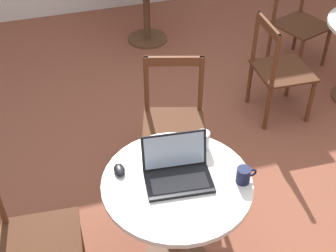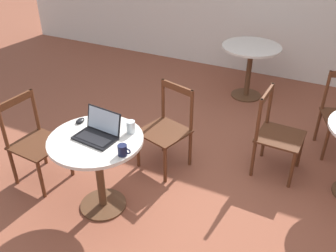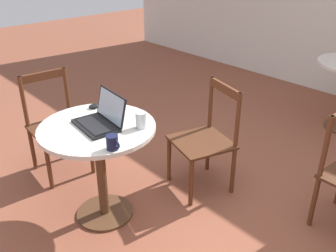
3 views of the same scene
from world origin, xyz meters
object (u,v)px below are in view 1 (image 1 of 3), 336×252
(mug, at_px, (244,175))
(chair_near_back, at_px, (174,122))
(chair_mid_left, at_px, (278,70))
(drinking_glass, at_px, (203,140))
(cafe_table_near, at_px, (177,202))
(laptop, at_px, (177,171))
(mouse, at_px, (119,170))
(chair_mid_back, at_px, (298,22))
(chair_near_left, at_px, (32,245))

(mug, bearing_deg, chair_near_back, 95.14)
(chair_near_back, relative_size, chair_mid_left, 1.00)
(drinking_glass, bearing_deg, chair_mid_left, 44.27)
(cafe_table_near, height_order, chair_near_back, chair_near_back)
(laptop, bearing_deg, cafe_table_near, -108.69)
(cafe_table_near, bearing_deg, drinking_glass, 43.77)
(cafe_table_near, relative_size, laptop, 2.16)
(mouse, relative_size, drinking_glass, 0.89)
(cafe_table_near, height_order, mouse, mouse)
(cafe_table_near, height_order, chair_mid_left, chair_mid_left)
(chair_mid_back, height_order, mouse, chair_mid_back)
(chair_near_back, xyz_separation_m, chair_mid_back, (1.61, 1.11, 0.00))
(chair_near_back, distance_m, mouse, 0.93)
(chair_near_left, bearing_deg, chair_near_back, 36.71)
(cafe_table_near, bearing_deg, laptop, 71.31)
(chair_near_left, height_order, mouse, chair_near_left)
(mouse, xyz_separation_m, drinking_glass, (0.50, 0.05, 0.04))
(chair_mid_left, xyz_separation_m, chair_mid_back, (0.58, 0.71, 0.00))
(chair_mid_left, relative_size, mug, 7.90)
(chair_mid_left, xyz_separation_m, mug, (-0.95, -1.34, 0.36))
(mouse, distance_m, drinking_glass, 0.50)
(cafe_table_near, distance_m, drinking_glass, 0.38)
(chair_near_left, distance_m, chair_near_back, 1.32)
(chair_mid_left, relative_size, chair_mid_back, 1.00)
(chair_near_left, distance_m, chair_mid_left, 2.40)
(chair_near_back, bearing_deg, laptop, -106.26)
(cafe_table_near, height_order, chair_near_left, chair_near_left)
(cafe_table_near, relative_size, chair_near_back, 0.91)
(chair_mid_back, distance_m, laptop, 2.70)
(chair_near_back, xyz_separation_m, mug, (0.09, -0.95, 0.36))
(chair_near_back, distance_m, drinking_glass, 0.74)
(chair_mid_left, bearing_deg, cafe_table_near, -135.81)
(chair_mid_back, xyz_separation_m, laptop, (-1.85, -1.93, 0.36))
(chair_near_left, xyz_separation_m, chair_mid_left, (2.09, 1.18, 0.00))
(chair_near_left, xyz_separation_m, drinking_glass, (1.03, 0.15, 0.37))
(chair_mid_left, bearing_deg, mouse, -145.10)
(chair_near_back, bearing_deg, chair_near_left, -143.29)
(mouse, bearing_deg, chair_mid_left, 34.90)
(chair_mid_back, bearing_deg, mouse, -139.92)
(mug, bearing_deg, chair_mid_left, 54.85)
(cafe_table_near, bearing_deg, chair_near_left, 175.45)
(mug, height_order, drinking_glass, drinking_glass)
(chair_mid_left, height_order, laptop, laptop)
(chair_mid_left, relative_size, mouse, 8.90)
(chair_near_left, bearing_deg, chair_mid_left, 29.50)
(chair_mid_back, bearing_deg, laptop, -133.82)
(cafe_table_near, relative_size, drinking_glass, 7.22)
(chair_near_left, height_order, chair_mid_back, same)
(cafe_table_near, bearing_deg, chair_near_back, 73.66)
(chair_mid_left, height_order, chair_mid_back, same)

